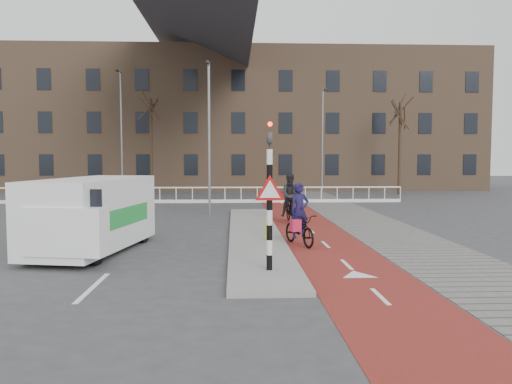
{
  "coord_description": "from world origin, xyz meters",
  "views": [
    {
      "loc": [
        -1.44,
        -13.75,
        2.81
      ],
      "look_at": [
        -0.61,
        5.0,
        1.5
      ],
      "focal_mm": 35.0,
      "sensor_mm": 36.0,
      "label": 1
    }
  ],
  "objects": [
    {
      "name": "tree_right",
      "position": [
        11.04,
        23.33,
        3.46
      ],
      "size": [
        0.23,
        0.23,
        6.92
      ],
      "primitive_type": "cylinder",
      "color": "black",
      "rests_on": "ground"
    },
    {
      "name": "cyclist_far",
      "position": [
        1.0,
        7.43,
        0.88
      ],
      "size": [
        0.96,
        2.01,
        2.1
      ],
      "rotation": [
        0.0,
        0.0,
        0.08
      ],
      "color": "black",
      "rests_on": "bike_lane"
    },
    {
      "name": "bollard",
      "position": [
        -0.37,
        2.16,
        0.52
      ],
      "size": [
        0.12,
        0.12,
        0.8
      ],
      "primitive_type": "cylinder",
      "color": "yellow",
      "rests_on": "curb_island"
    },
    {
      "name": "streetlight_right",
      "position": [
        4.83,
        21.43,
        3.79
      ],
      "size": [
        0.12,
        0.12,
        7.58
      ],
      "primitive_type": "cylinder",
      "color": "slate",
      "rests_on": "ground"
    },
    {
      "name": "sidewalk",
      "position": [
        4.3,
        10.0,
        0.01
      ],
      "size": [
        3.0,
        60.0,
        0.01
      ],
      "primitive_type": "cube",
      "color": "slate",
      "rests_on": "ground"
    },
    {
      "name": "streetlight_left",
      "position": [
        -9.34,
        21.88,
        4.41
      ],
      "size": [
        0.12,
        0.12,
        8.83
      ],
      "primitive_type": "cylinder",
      "color": "slate",
      "rests_on": "ground"
    },
    {
      "name": "tree_mid",
      "position": [
        -7.67,
        24.36,
        3.6
      ],
      "size": [
        0.22,
        0.22,
        7.2
      ],
      "primitive_type": "cylinder",
      "color": "black",
      "rests_on": "ground"
    },
    {
      "name": "traffic_signal",
      "position": [
        -0.6,
        -2.02,
        1.99
      ],
      "size": [
        0.8,
        0.8,
        3.68
      ],
      "color": "black",
      "rests_on": "curb_island"
    },
    {
      "name": "curb_island",
      "position": [
        -0.7,
        4.0,
        0.06
      ],
      "size": [
        1.8,
        16.0,
        0.12
      ],
      "primitive_type": "cube",
      "color": "gray",
      "rests_on": "ground"
    },
    {
      "name": "streetlight_near",
      "position": [
        -2.63,
        10.56,
        3.66
      ],
      "size": [
        0.12,
        0.12,
        7.32
      ],
      "primitive_type": "cylinder",
      "color": "slate",
      "rests_on": "ground"
    },
    {
      "name": "railing",
      "position": [
        -5.0,
        17.0,
        0.31
      ],
      "size": [
        28.0,
        0.1,
        0.99
      ],
      "color": "silver",
      "rests_on": "ground"
    },
    {
      "name": "van",
      "position": [
        -5.64,
        1.12,
        1.15
      ],
      "size": [
        2.92,
        5.37,
        2.19
      ],
      "rotation": [
        0.0,
        0.0,
        -0.18
      ],
      "color": "white",
      "rests_on": "ground"
    },
    {
      "name": "townhouse_row",
      "position": [
        -3.0,
        32.0,
        7.81
      ],
      "size": [
        46.0,
        10.0,
        15.9
      ],
      "color": "#7F6047",
      "rests_on": "ground"
    },
    {
      "name": "bike_lane",
      "position": [
        1.5,
        10.0,
        0.01
      ],
      "size": [
        2.5,
        60.0,
        0.01
      ],
      "primitive_type": "cube",
      "color": "maroon",
      "rests_on": "ground"
    },
    {
      "name": "ground",
      "position": [
        0.0,
        0.0,
        0.0
      ],
      "size": [
        120.0,
        120.0,
        0.0
      ],
      "primitive_type": "plane",
      "color": "#38383A",
      "rests_on": "ground"
    },
    {
      "name": "cyclist_near",
      "position": [
        0.64,
        1.95,
        0.67
      ],
      "size": [
        1.26,
        2.02,
        1.98
      ],
      "rotation": [
        0.0,
        0.0,
        0.34
      ],
      "color": "black",
      "rests_on": "bike_lane"
    }
  ]
}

